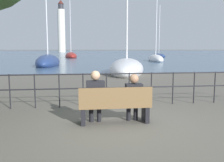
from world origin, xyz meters
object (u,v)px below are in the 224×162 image
object	(u,v)px
park_bench	(115,106)
sailboat_4	(71,56)
sailboat_0	(156,59)
sailboat_3	(159,56)
seated_person_left	(95,95)
seated_person_right	(134,95)
sailboat_2	(48,62)
harbor_lighthouse	(61,28)
sailboat_5	(127,69)

from	to	relation	value
park_bench	sailboat_4	distance (m)	46.22
sailboat_0	sailboat_3	world-z (taller)	sailboat_3
seated_person_left	sailboat_3	distance (m)	51.54
seated_person_right	sailboat_0	distance (m)	31.16
seated_person_left	sailboat_3	world-z (taller)	sailboat_3
sailboat_2	harbor_lighthouse	xyz separation A→B (m)	(-5.71, 112.57, 12.61)
seated_person_right	sailboat_4	world-z (taller)	sailboat_4
seated_person_right	sailboat_5	size ratio (longest dim) A/B	0.13
sailboat_0	sailboat_2	distance (m)	16.48
sailboat_5	harbor_lighthouse	bearing A→B (deg)	109.03
park_bench	sailboat_4	size ratio (longest dim) A/B	0.15
sailboat_0	sailboat_2	size ratio (longest dim) A/B	1.15
sailboat_5	harbor_lighthouse	xyz separation A→B (m)	(-12.50, 122.02, 12.63)
sailboat_0	sailboat_3	bearing A→B (deg)	78.42
sailboat_2	sailboat_5	xyz separation A→B (m)	(6.79, -9.45, -0.02)
sailboat_3	harbor_lighthouse	bearing A→B (deg)	108.45
seated_person_left	sailboat_2	bearing A→B (deg)	99.59
seated_person_right	harbor_lighthouse	size ratio (longest dim) A/B	0.04
sailboat_4	sailboat_2	bearing A→B (deg)	-100.17
sailboat_0	park_bench	bearing A→B (deg)	-101.32
park_bench	seated_person_right	distance (m)	0.53
sailboat_3	sailboat_2	bearing A→B (deg)	-127.22
seated_person_left	sailboat_5	bearing A→B (deg)	75.66
sailboat_0	sailboat_2	world-z (taller)	sailboat_0
harbor_lighthouse	sailboat_4	bearing A→B (deg)	-85.17
harbor_lighthouse	seated_person_right	bearing A→B (deg)	-85.61
harbor_lighthouse	park_bench	bearing A→B (deg)	-85.81
sailboat_0	harbor_lighthouse	xyz separation A→B (m)	(-20.17, 104.68, 12.64)
sailboat_2	seated_person_left	bearing A→B (deg)	-79.68
seated_person_left	sailboat_5	xyz separation A→B (m)	(3.12, 12.22, -0.36)
sailboat_3	sailboat_5	world-z (taller)	sailboat_3
seated_person_left	harbor_lighthouse	distance (m)	135.12
seated_person_left	sailboat_2	world-z (taller)	sailboat_2
sailboat_0	harbor_lighthouse	world-z (taller)	harbor_lighthouse
sailboat_4	sailboat_3	bearing A→B (deg)	0.93
sailboat_2	sailboat_3	bearing A→B (deg)	52.45
park_bench	sailboat_2	bearing A→B (deg)	100.75
sailboat_0	sailboat_2	xyz separation A→B (m)	(-14.46, -7.89, 0.03)
sailboat_0	harbor_lighthouse	distance (m)	107.35
seated_person_left	seated_person_right	xyz separation A→B (m)	(0.93, 0.00, -0.04)
seated_person_left	sailboat_4	bearing A→B (deg)	92.39
park_bench	sailboat_5	size ratio (longest dim) A/B	0.19
sailboat_0	sailboat_3	xyz separation A→B (m)	(6.69, 18.92, -0.03)
seated_person_right	sailboat_3	size ratio (longest dim) A/B	0.10
seated_person_left	seated_person_right	distance (m)	0.93
park_bench	sailboat_2	xyz separation A→B (m)	(-4.13, 21.74, -0.07)
seated_person_right	harbor_lighthouse	world-z (taller)	harbor_lighthouse
park_bench	sailboat_5	distance (m)	12.58
sailboat_5	harbor_lighthouse	size ratio (longest dim) A/B	0.33
sailboat_3	sailboat_0	bearing A→B (deg)	-108.42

